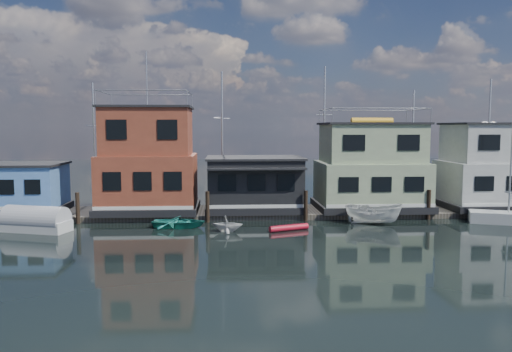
{
  "coord_description": "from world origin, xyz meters",
  "views": [
    {
      "loc": [
        -2.67,
        -25.75,
        6.72
      ],
      "look_at": [
        -0.4,
        12.0,
        3.0
      ],
      "focal_mm": 35.0,
      "sensor_mm": 36.0,
      "label": 1
    }
  ],
  "objects": [
    {
      "name": "red_kayak",
      "position": [
        1.38,
        5.97,
        0.2
      ],
      "size": [
        2.7,
        1.33,
        0.4
      ],
      "primitive_type": "cylinder",
      "rotation": [
        0.0,
        1.57,
        0.36
      ],
      "color": "red",
      "rests_on": "ground"
    },
    {
      "name": "ground",
      "position": [
        0.0,
        0.0,
        0.0
      ],
      "size": [
        160.0,
        160.0,
        0.0
      ],
      "primitive_type": "plane",
      "color": "black",
      "rests_on": "ground"
    },
    {
      "name": "houseboat_blue",
      "position": [
        -18.0,
        12.0,
        2.21
      ],
      "size": [
        6.4,
        4.9,
        3.66
      ],
      "color": "black",
      "rests_on": "dock"
    },
    {
      "name": "houseboat_red",
      "position": [
        -8.5,
        12.0,
        4.1
      ],
      "size": [
        7.4,
        5.9,
        11.86
      ],
      "color": "black",
      "rests_on": "dock"
    },
    {
      "name": "dock",
      "position": [
        0.0,
        12.0,
        0.2
      ],
      "size": [
        48.0,
        5.0,
        0.4
      ],
      "primitive_type": "cube",
      "color": "#595147",
      "rests_on": "ground"
    },
    {
      "name": "dinghy_white",
      "position": [
        -2.63,
        5.89,
        0.53
      ],
      "size": [
        2.18,
        1.94,
        1.05
      ],
      "primitive_type": "imported",
      "rotation": [
        0.0,
        0.0,
        1.46
      ],
      "color": "silver",
      "rests_on": "ground"
    },
    {
      "name": "pilings",
      "position": [
        -0.33,
        9.2,
        1.1
      ],
      "size": [
        42.28,
        0.28,
        2.2
      ],
      "color": "#2D2116",
      "rests_on": "ground"
    },
    {
      "name": "dinghy_teal",
      "position": [
        -5.86,
        7.45,
        0.37
      ],
      "size": [
        3.75,
        2.83,
        0.73
      ],
      "primitive_type": "imported",
      "rotation": [
        0.0,
        0.0,
        1.48
      ],
      "color": "#238275",
      "rests_on": "ground"
    },
    {
      "name": "houseboat_white",
      "position": [
        18.5,
        12.0,
        3.54
      ],
      "size": [
        8.4,
        5.9,
        6.66
      ],
      "color": "black",
      "rests_on": "dock"
    },
    {
      "name": "tarp_runabout",
      "position": [
        -14.97,
        6.79,
        0.66
      ],
      "size": [
        4.66,
        2.92,
        1.77
      ],
      "rotation": [
        0.0,
        0.0,
        -0.3
      ],
      "color": "silver",
      "rests_on": "ground"
    },
    {
      "name": "houseboat_green",
      "position": [
        8.5,
        12.0,
        3.55
      ],
      "size": [
        8.4,
        5.9,
        7.03
      ],
      "color": "black",
      "rests_on": "dock"
    },
    {
      "name": "houseboat_dark",
      "position": [
        -0.5,
        11.98,
        2.42
      ],
      "size": [
        7.4,
        6.1,
        4.06
      ],
      "color": "black",
      "rests_on": "dock"
    },
    {
      "name": "day_sailer",
      "position": [
        17.0,
        7.47,
        0.46
      ],
      "size": [
        5.33,
        3.4,
        7.99
      ],
      "rotation": [
        0.0,
        0.0,
        -0.37
      ],
      "color": "silver",
      "rests_on": "ground"
    },
    {
      "name": "motorboat",
      "position": [
        7.5,
        7.78,
        0.75
      ],
      "size": [
        4.16,
        2.79,
        1.51
      ],
      "primitive_type": "imported",
      "rotation": [
        0.0,
        0.0,
        1.2
      ],
      "color": "white",
      "rests_on": "ground"
    },
    {
      "name": "background_masts",
      "position": [
        4.76,
        18.0,
        5.55
      ],
      "size": [
        36.4,
        0.16,
        12.0
      ],
      "color": "silver",
      "rests_on": "ground"
    }
  ]
}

